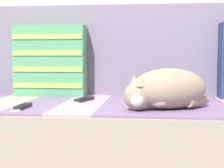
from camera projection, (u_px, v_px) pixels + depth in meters
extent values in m
cube|color=gray|center=(143.00, 166.00, 1.79)|extent=(2.17, 0.90, 0.18)
cube|color=gray|center=(144.00, 127.00, 1.78)|extent=(2.13, 0.88, 0.24)
cube|color=tan|center=(10.00, 102.00, 1.83)|extent=(0.20, 0.79, 0.01)
cube|color=slate|center=(47.00, 102.00, 1.81)|extent=(0.20, 0.79, 0.01)
cube|color=#C6899E|center=(85.00, 103.00, 1.78)|extent=(0.20, 0.79, 0.01)
cube|color=slate|center=(124.00, 104.00, 1.76)|extent=(0.20, 0.79, 0.01)
cube|color=slate|center=(164.00, 104.00, 1.74)|extent=(0.20, 0.79, 0.01)
cube|color=slate|center=(205.00, 105.00, 1.71)|extent=(0.20, 0.79, 0.01)
cube|color=slate|center=(146.00, 50.00, 2.12)|extent=(2.13, 0.14, 0.55)
cube|color=#4C9366|center=(50.00, 61.00, 2.05)|extent=(0.42, 0.13, 0.42)
cube|color=#93B751|center=(47.00, 85.00, 1.99)|extent=(0.41, 0.01, 0.03)
cube|color=#93B751|center=(47.00, 69.00, 1.98)|extent=(0.41, 0.01, 0.03)
cube|color=#93B751|center=(47.00, 53.00, 1.98)|extent=(0.41, 0.01, 0.03)
cube|color=#93B751|center=(47.00, 37.00, 1.97)|extent=(0.41, 0.01, 0.03)
ellipsoid|color=gray|center=(169.00, 89.00, 1.55)|extent=(0.42, 0.35, 0.18)
sphere|color=gray|center=(137.00, 96.00, 1.49)|extent=(0.12, 0.12, 0.12)
sphere|color=white|center=(137.00, 99.00, 1.46)|extent=(0.07, 0.07, 0.07)
ellipsoid|color=white|center=(158.00, 97.00, 1.47)|extent=(0.11, 0.05, 0.08)
cylinder|color=gray|center=(197.00, 101.00, 1.57)|extent=(0.13, 0.16, 0.04)
cone|color=gray|center=(141.00, 81.00, 1.46)|extent=(0.05, 0.05, 0.05)
cone|color=gray|center=(134.00, 80.00, 1.52)|extent=(0.05, 0.05, 0.05)
cube|color=black|center=(84.00, 99.00, 1.82)|extent=(0.09, 0.16, 0.02)
cube|color=black|center=(83.00, 98.00, 1.81)|extent=(0.04, 0.06, 0.00)
cube|color=black|center=(91.00, 98.00, 1.88)|extent=(0.03, 0.02, 0.02)
torus|color=silver|center=(74.00, 103.00, 1.73)|extent=(0.06, 0.06, 0.01)
cube|color=black|center=(23.00, 106.00, 1.57)|extent=(0.04, 0.15, 0.02)
cube|color=black|center=(22.00, 104.00, 1.56)|extent=(0.02, 0.05, 0.00)
cube|color=black|center=(28.00, 104.00, 1.64)|extent=(0.03, 0.01, 0.02)
torus|color=silver|center=(15.00, 111.00, 1.47)|extent=(0.05, 0.05, 0.01)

